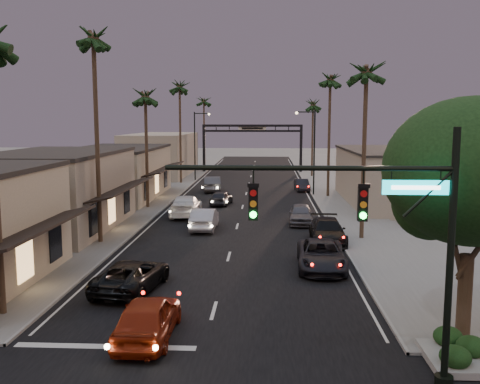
# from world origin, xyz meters

# --- Properties ---
(ground) EXTENTS (200.00, 200.00, 0.00)m
(ground) POSITION_xyz_m (0.00, 40.00, 0.00)
(ground) COLOR slate
(ground) RESTS_ON ground
(road) EXTENTS (14.00, 120.00, 0.02)m
(road) POSITION_xyz_m (0.00, 45.00, 0.00)
(road) COLOR black
(road) RESTS_ON ground
(sidewalk_left) EXTENTS (5.00, 92.00, 0.12)m
(sidewalk_left) POSITION_xyz_m (-9.50, 52.00, 0.06)
(sidewalk_left) COLOR slate
(sidewalk_left) RESTS_ON ground
(sidewalk_right) EXTENTS (5.00, 92.00, 0.12)m
(sidewalk_right) POSITION_xyz_m (9.50, 52.00, 0.06)
(sidewalk_right) COLOR slate
(sidewalk_right) RESTS_ON ground
(storefront_mid) EXTENTS (8.00, 14.00, 5.50)m
(storefront_mid) POSITION_xyz_m (-13.00, 26.00, 2.75)
(storefront_mid) COLOR gray
(storefront_mid) RESTS_ON ground
(storefront_far) EXTENTS (8.00, 16.00, 5.00)m
(storefront_far) POSITION_xyz_m (-13.00, 42.00, 2.50)
(storefront_far) COLOR tan
(storefront_far) RESTS_ON ground
(storefront_dist) EXTENTS (8.00, 20.00, 6.00)m
(storefront_dist) POSITION_xyz_m (-13.00, 65.00, 3.00)
(storefront_dist) COLOR gray
(storefront_dist) RESTS_ON ground
(building_right) EXTENTS (8.00, 18.00, 5.00)m
(building_right) POSITION_xyz_m (14.00, 40.00, 2.50)
(building_right) COLOR gray
(building_right) RESTS_ON ground
(traffic_signal) EXTENTS (8.51, 0.22, 7.80)m
(traffic_signal) POSITION_xyz_m (5.69, 4.00, 5.08)
(traffic_signal) COLOR black
(traffic_signal) RESTS_ON ground
(corner_tree) EXTENTS (6.20, 6.20, 8.80)m
(corner_tree) POSITION_xyz_m (9.48, 7.45, 5.98)
(corner_tree) COLOR #38281C
(corner_tree) RESTS_ON ground
(planter) EXTENTS (2.20, 2.60, 0.24)m
(planter) POSITION_xyz_m (8.60, 5.50, 0.00)
(planter) COLOR gray
(planter) RESTS_ON ground
(arch) EXTENTS (15.20, 0.40, 7.27)m
(arch) POSITION_xyz_m (0.00, 70.00, 5.53)
(arch) COLOR black
(arch) RESTS_ON ground
(streetlight_right) EXTENTS (2.13, 0.30, 9.00)m
(streetlight_right) POSITION_xyz_m (6.92, 45.00, 5.33)
(streetlight_right) COLOR black
(streetlight_right) RESTS_ON ground
(streetlight_left) EXTENTS (2.13, 0.30, 9.00)m
(streetlight_left) POSITION_xyz_m (-6.92, 58.00, 5.33)
(streetlight_left) COLOR black
(streetlight_left) RESTS_ON ground
(palm_lb) EXTENTS (3.20, 3.20, 15.20)m
(palm_lb) POSITION_xyz_m (-8.60, 22.00, 13.39)
(palm_lb) COLOR #38281C
(palm_lb) RESTS_ON ground
(palm_lc) EXTENTS (3.20, 3.20, 12.20)m
(palm_lc) POSITION_xyz_m (-8.60, 36.00, 10.47)
(palm_lc) COLOR #38281C
(palm_lc) RESTS_ON ground
(palm_ld) EXTENTS (3.20, 3.20, 14.20)m
(palm_ld) POSITION_xyz_m (-8.60, 55.00, 12.42)
(palm_ld) COLOR #38281C
(palm_ld) RESTS_ON ground
(palm_ra) EXTENTS (3.20, 3.20, 13.20)m
(palm_ra) POSITION_xyz_m (8.60, 24.00, 11.44)
(palm_ra) COLOR #38281C
(palm_ra) RESTS_ON ground
(palm_rb) EXTENTS (3.20, 3.20, 14.20)m
(palm_rb) POSITION_xyz_m (8.60, 44.00, 12.42)
(palm_rb) COLOR #38281C
(palm_rb) RESTS_ON ground
(palm_rc) EXTENTS (3.20, 3.20, 12.20)m
(palm_rc) POSITION_xyz_m (8.60, 64.00, 10.47)
(palm_rc) COLOR #38281C
(palm_rc) RESTS_ON ground
(palm_far) EXTENTS (3.20, 3.20, 13.20)m
(palm_far) POSITION_xyz_m (-8.30, 78.00, 11.44)
(palm_far) COLOR #38281C
(palm_far) RESTS_ON ground
(oncoming_red) EXTENTS (1.93, 4.79, 1.63)m
(oncoming_red) POSITION_xyz_m (-2.13, 7.00, 0.81)
(oncoming_red) COLOR maroon
(oncoming_red) RESTS_ON ground
(oncoming_pickup) EXTENTS (3.13, 5.56, 1.47)m
(oncoming_pickup) POSITION_xyz_m (-4.12, 12.50, 0.73)
(oncoming_pickup) COLOR black
(oncoming_pickup) RESTS_ON ground
(oncoming_silver) EXTENTS (1.71, 4.81, 1.58)m
(oncoming_silver) POSITION_xyz_m (-2.33, 26.71, 0.79)
(oncoming_silver) COLOR #AEAEB4
(oncoming_silver) RESTS_ON ground
(oncoming_white) EXTENTS (2.73, 6.07, 1.73)m
(oncoming_white) POSITION_xyz_m (-4.53, 32.21, 0.86)
(oncoming_white) COLOR silver
(oncoming_white) RESTS_ON ground
(oncoming_dgrey) EXTENTS (2.16, 4.24, 1.38)m
(oncoming_dgrey) POSITION_xyz_m (-2.06, 38.10, 0.69)
(oncoming_dgrey) COLOR black
(oncoming_dgrey) RESTS_ON ground
(oncoming_grey_far) EXTENTS (2.36, 5.29, 1.69)m
(oncoming_grey_far) POSITION_xyz_m (-3.88, 47.62, 0.84)
(oncoming_grey_far) COLOR #444549
(oncoming_grey_far) RESTS_ON ground
(curbside_near) EXTENTS (2.72, 5.55, 1.52)m
(curbside_near) POSITION_xyz_m (5.17, 16.64, 0.76)
(curbside_near) COLOR black
(curbside_near) RESTS_ON ground
(curbside_black) EXTENTS (2.20, 5.35, 1.55)m
(curbside_black) POSITION_xyz_m (6.20, 22.94, 0.78)
(curbside_black) COLOR black
(curbside_black) RESTS_ON ground
(curbside_grey) EXTENTS (2.03, 4.57, 1.53)m
(curbside_grey) POSITION_xyz_m (4.86, 29.23, 0.76)
(curbside_grey) COLOR #545358
(curbside_grey) RESTS_ON ground
(curbside_far) EXTENTS (1.71, 4.13, 1.33)m
(curbside_far) POSITION_xyz_m (6.20, 48.67, 0.67)
(curbside_far) COLOR black
(curbside_far) RESTS_ON ground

